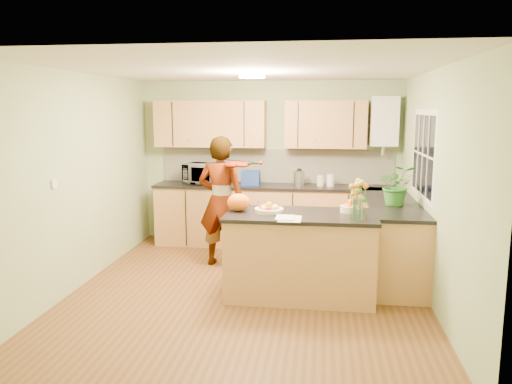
# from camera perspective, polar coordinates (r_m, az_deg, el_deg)

# --- Properties ---
(floor) EXTENTS (4.50, 4.50, 0.00)m
(floor) POSITION_cam_1_polar(r_m,az_deg,el_deg) (5.91, -0.84, -11.13)
(floor) COLOR brown
(floor) RESTS_ON ground
(ceiling) EXTENTS (4.00, 4.50, 0.02)m
(ceiling) POSITION_cam_1_polar(r_m,az_deg,el_deg) (5.55, -0.90, 13.82)
(ceiling) COLOR silver
(ceiling) RESTS_ON wall_back
(wall_back) EXTENTS (4.00, 0.02, 2.50)m
(wall_back) POSITION_cam_1_polar(r_m,az_deg,el_deg) (7.81, 1.58, 3.39)
(wall_back) COLOR #99AA7A
(wall_back) RESTS_ON floor
(wall_front) EXTENTS (4.00, 0.02, 2.50)m
(wall_front) POSITION_cam_1_polar(r_m,az_deg,el_deg) (3.43, -6.46, -4.64)
(wall_front) COLOR #99AA7A
(wall_front) RESTS_ON floor
(wall_left) EXTENTS (0.02, 4.50, 2.50)m
(wall_left) POSITION_cam_1_polar(r_m,az_deg,el_deg) (6.21, -19.45, 1.26)
(wall_left) COLOR #99AA7A
(wall_left) RESTS_ON floor
(wall_right) EXTENTS (0.02, 4.50, 2.50)m
(wall_right) POSITION_cam_1_polar(r_m,az_deg,el_deg) (5.66, 19.59, 0.49)
(wall_right) COLOR #99AA7A
(wall_right) RESTS_ON floor
(back_counter) EXTENTS (3.64, 0.62, 0.94)m
(back_counter) POSITION_cam_1_polar(r_m,az_deg,el_deg) (7.63, 2.06, -2.69)
(back_counter) COLOR #AF8346
(back_counter) RESTS_ON floor
(right_counter) EXTENTS (0.62, 2.24, 0.94)m
(right_counter) POSITION_cam_1_polar(r_m,az_deg,el_deg) (6.58, 15.14, -5.00)
(right_counter) COLOR #AF8346
(right_counter) RESTS_ON floor
(splashback) EXTENTS (3.60, 0.02, 0.52)m
(splashback) POSITION_cam_1_polar(r_m,az_deg,el_deg) (7.79, 2.30, 3.00)
(splashback) COLOR white
(splashback) RESTS_ON back_counter
(upper_cabinets) EXTENTS (3.20, 0.34, 0.70)m
(upper_cabinets) POSITION_cam_1_polar(r_m,az_deg,el_deg) (7.62, 0.13, 7.76)
(upper_cabinets) COLOR #AF8346
(upper_cabinets) RESTS_ON wall_back
(boiler) EXTENTS (0.40, 0.30, 0.86)m
(boiler) POSITION_cam_1_polar(r_m,az_deg,el_deg) (7.61, 14.42, 7.82)
(boiler) COLOR white
(boiler) RESTS_ON wall_back
(window_right) EXTENTS (0.01, 1.30, 1.05)m
(window_right) POSITION_cam_1_polar(r_m,az_deg,el_deg) (6.21, 18.56, 4.09)
(window_right) COLOR white
(window_right) RESTS_ON wall_right
(light_switch) EXTENTS (0.02, 0.09, 0.09)m
(light_switch) POSITION_cam_1_polar(r_m,az_deg,el_deg) (5.67, -22.07, 0.87)
(light_switch) COLOR white
(light_switch) RESTS_ON wall_left
(ceiling_lamp) EXTENTS (0.30, 0.30, 0.07)m
(ceiling_lamp) POSITION_cam_1_polar(r_m,az_deg,el_deg) (5.84, -0.45, 13.22)
(ceiling_lamp) COLOR #FFEABF
(ceiling_lamp) RESTS_ON ceiling
(peninsula_island) EXTENTS (1.65, 0.84, 0.95)m
(peninsula_island) POSITION_cam_1_polar(r_m,az_deg,el_deg) (5.62, 5.06, -7.16)
(peninsula_island) COLOR #AF8346
(peninsula_island) RESTS_ON floor
(fruit_dish) EXTENTS (0.32, 0.32, 0.11)m
(fruit_dish) POSITION_cam_1_polar(r_m,az_deg,el_deg) (5.52, 1.51, -1.90)
(fruit_dish) COLOR beige
(fruit_dish) RESTS_ON peninsula_island
(orange_bowl) EXTENTS (0.24, 0.24, 0.14)m
(orange_bowl) POSITION_cam_1_polar(r_m,az_deg,el_deg) (5.65, 10.80, -1.68)
(orange_bowl) COLOR beige
(orange_bowl) RESTS_ON peninsula_island
(flower_vase) EXTENTS (0.25, 0.25, 0.46)m
(flower_vase) POSITION_cam_1_polar(r_m,az_deg,el_deg) (5.28, 11.61, 0.24)
(flower_vase) COLOR silver
(flower_vase) RESTS_ON peninsula_island
(orange_bag) EXTENTS (0.29, 0.25, 0.20)m
(orange_bag) POSITION_cam_1_polar(r_m,az_deg,el_deg) (5.61, -1.99, -1.18)
(orange_bag) COLOR orange
(orange_bag) RESTS_ON peninsula_island
(papers) EXTENTS (0.24, 0.33, 0.01)m
(papers) POSITION_cam_1_polar(r_m,az_deg,el_deg) (5.22, 3.89, -3.05)
(papers) COLOR silver
(papers) RESTS_ON peninsula_island
(violinist) EXTENTS (0.69, 0.51, 1.74)m
(violinist) POSITION_cam_1_polar(r_m,az_deg,el_deg) (6.61, -3.99, -1.08)
(violinist) COLOR #E0AC89
(violinist) RESTS_ON floor
(violin) EXTENTS (0.68, 0.59, 0.17)m
(violin) POSITION_cam_1_polar(r_m,az_deg,el_deg) (6.29, -2.66, 3.18)
(violin) COLOR #4C1204
(violin) RESTS_ON violinist
(microwave) EXTENTS (0.65, 0.53, 0.31)m
(microwave) POSITION_cam_1_polar(r_m,az_deg,el_deg) (7.71, -6.03, 2.10)
(microwave) COLOR white
(microwave) RESTS_ON back_counter
(blue_box) EXTENTS (0.27, 0.20, 0.22)m
(blue_box) POSITION_cam_1_polar(r_m,az_deg,el_deg) (7.54, -0.59, 1.63)
(blue_box) COLOR navy
(blue_box) RESTS_ON back_counter
(kettle) EXTENTS (0.16, 0.16, 0.30)m
(kettle) POSITION_cam_1_polar(r_m,az_deg,el_deg) (7.48, 4.95, 1.66)
(kettle) COLOR #AEAEB3
(kettle) RESTS_ON back_counter
(jar_cream) EXTENTS (0.12, 0.12, 0.16)m
(jar_cream) POSITION_cam_1_polar(r_m,az_deg,el_deg) (7.49, 7.38, 1.29)
(jar_cream) COLOR beige
(jar_cream) RESTS_ON back_counter
(jar_white) EXTENTS (0.14, 0.14, 0.18)m
(jar_white) POSITION_cam_1_polar(r_m,az_deg,el_deg) (7.50, 8.52, 1.33)
(jar_white) COLOR white
(jar_white) RESTS_ON back_counter
(potted_plant) EXTENTS (0.44, 0.38, 0.49)m
(potted_plant) POSITION_cam_1_polar(r_m,az_deg,el_deg) (6.15, 15.78, 0.75)
(potted_plant) COLOR #2F7627
(potted_plant) RESTS_ON right_counter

